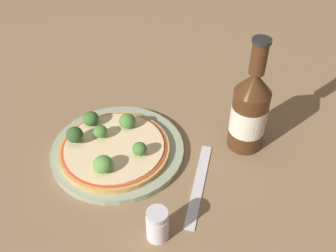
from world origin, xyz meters
The scene contains 12 objects.
ground_plane centered at (0.00, 0.00, 0.00)m, with size 3.00×3.00×0.00m, color #846647.
plate centered at (0.00, 0.01, 0.01)m, with size 0.25×0.25×0.01m.
pizza centered at (0.00, 0.00, 0.02)m, with size 0.20×0.20×0.01m.
broccoli_floret_0 centered at (-0.07, -0.02, 0.05)m, with size 0.03×0.03×0.03m.
broccoli_floret_1 centered at (-0.03, 0.01, 0.04)m, with size 0.03×0.03×0.03m.
broccoli_floret_2 centered at (0.02, -0.06, 0.04)m, with size 0.03×0.03×0.03m.
broccoli_floret_3 centered at (-0.01, 0.06, 0.04)m, with size 0.03×0.03×0.03m.
broccoli_floret_4 centered at (0.05, 0.00, 0.04)m, with size 0.03×0.03×0.03m.
broccoli_floret_5 centered at (-0.07, 0.03, 0.04)m, with size 0.03×0.03×0.03m.
beer_bottle centered at (0.20, 0.14, 0.08)m, with size 0.07×0.07×0.23m.
pepper_shaker centered at (0.15, -0.12, 0.03)m, with size 0.03×0.03×0.06m.
fork centered at (0.17, 0.01, 0.00)m, with size 0.06×0.19×0.00m.
Camera 1 is at (0.32, -0.41, 0.53)m, focal length 42.00 mm.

